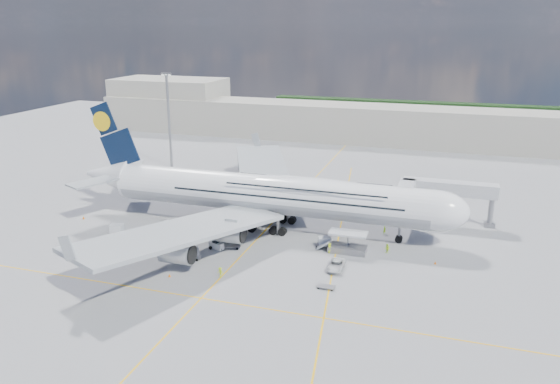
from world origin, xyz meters
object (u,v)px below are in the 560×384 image
(crew_tug, at_px, (220,272))
(catering_truck_outer, at_px, (250,164))
(crew_loader, at_px, (387,249))
(cone_wing_right_outer, at_px, (170,275))
(catering_truck_inner, at_px, (232,194))
(cargo_loader, at_px, (347,245))
(baggage_tug, at_px, (216,245))
(cone_wing_left_outer, at_px, (259,187))
(cone_tail, at_px, (83,218))
(service_van, at_px, (336,265))
(cone_nose, at_px, (435,263))
(cone_wing_right_inner, at_px, (181,251))
(dolly_row_c, at_px, (233,246))
(dolly_row_b, at_px, (192,253))
(crew_nose, at_px, (385,230))
(crew_van, at_px, (329,248))
(airliner, at_px, (269,194))
(dolly_row_a, at_px, (170,226))
(cone_wing_left_inner, at_px, (248,198))
(crew_wing, at_px, (182,242))
(dolly_nose_far, at_px, (326,286))
(jet_bridge, at_px, (432,192))
(light_mast, at_px, (169,120))
(dolly_back, at_px, (117,229))
(dolly_nose_near, at_px, (325,242))

(crew_tug, bearing_deg, catering_truck_outer, 124.10)
(crew_loader, distance_m, cone_wing_right_outer, 36.96)
(catering_truck_inner, xyz_separation_m, crew_loader, (36.20, -17.90, -0.94))
(cargo_loader, relative_size, catering_truck_outer, 1.13)
(catering_truck_outer, height_order, crew_loader, catering_truck_outer)
(baggage_tug, distance_m, cone_wing_left_outer, 37.62)
(crew_loader, bearing_deg, cone_tail, -141.76)
(crew_loader, height_order, crew_tug, crew_loader)
(service_van, height_order, cone_nose, service_van)
(crew_tug, xyz_separation_m, cone_wing_left_outer, (-10.60, 47.18, -0.56))
(catering_truck_outer, distance_m, cone_wing_right_inner, 54.44)
(dolly_row_c, bearing_deg, cone_nose, -10.03)
(dolly_row_b, bearing_deg, crew_loader, 4.01)
(service_van, xyz_separation_m, crew_nose, (5.43, 17.89, 0.06))
(crew_nose, bearing_deg, cone_nose, -84.51)
(dolly_row_c, xyz_separation_m, crew_van, (16.79, 3.09, 0.59))
(cone_nose, distance_m, cone_tail, 68.97)
(airliner, relative_size, service_van, 15.41)
(dolly_row_a, bearing_deg, cone_wing_left_inner, 87.60)
(crew_wing, height_order, crew_tug, crew_tug)
(dolly_row_a, bearing_deg, crew_loader, 17.35)
(crew_loader, bearing_deg, crew_nose, 137.02)
(cone_wing_right_outer, xyz_separation_m, cone_tail, (-29.47, 18.11, 0.06))
(dolly_row_b, xyz_separation_m, baggage_tug, (2.26, 5.12, -0.34))
(dolly_row_b, bearing_deg, cone_wing_right_outer, -109.95)
(crew_wing, bearing_deg, cone_wing_right_inner, -159.59)
(airliner, height_order, dolly_row_b, airliner)
(cargo_loader, distance_m, crew_wing, 29.19)
(cone_wing_left_inner, relative_size, cone_wing_right_inner, 0.89)
(dolly_nose_far, xyz_separation_m, baggage_tug, (-21.72, 8.58, 0.41))
(jet_bridge, relative_size, light_mast, 0.74)
(dolly_nose_far, height_order, crew_loader, crew_loader)
(cone_wing_left_inner, bearing_deg, dolly_back, -119.64)
(service_van, bearing_deg, crew_tug, -154.04)
(jet_bridge, bearing_deg, crew_loader, -110.48)
(light_mast, relative_size, dolly_nose_near, 7.62)
(dolly_row_c, xyz_separation_m, cone_wing_right_inner, (-7.73, -4.48, -0.05))
(crew_tug, relative_size, cone_wing_left_inner, 3.35)
(jet_bridge, relative_size, crew_van, 10.41)
(dolly_row_c, relative_size, crew_tug, 1.85)
(cargo_loader, distance_m, cone_wing_left_outer, 41.76)
(light_mast, height_order, baggage_tug, light_mast)
(dolly_row_c, distance_m, crew_van, 17.09)
(crew_van, xyz_separation_m, cone_wing_right_outer, (-21.82, -16.70, -0.66))
(crew_wing, distance_m, cone_wing_left_inner, 28.89)
(crew_loader, bearing_deg, service_van, -91.21)
(cone_wing_left_outer, xyz_separation_m, cone_wing_right_inner, (0.23, -40.36, -0.00))
(jet_bridge, height_order, cargo_loader, jet_bridge)
(service_van, bearing_deg, cone_wing_left_outer, 124.57)
(airliner, height_order, cone_nose, airliner)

